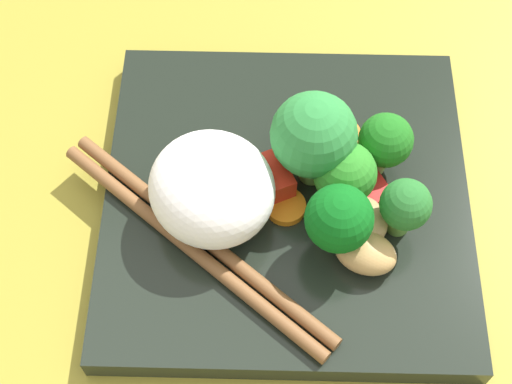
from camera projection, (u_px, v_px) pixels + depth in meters
ground_plane at (285, 214)px, 51.23cm from camera, size 110.00×110.00×2.00cm
square_plate at (286, 200)px, 49.57cm from camera, size 24.66×24.66×1.85cm
rice_mound at (211, 188)px, 45.71cm from camera, size 10.94×10.92×5.52cm
broccoli_floret_0 at (313, 136)px, 45.88cm from camera, size 5.35×5.35×7.08cm
broccoli_floret_1 at (338, 219)px, 43.82cm from camera, size 4.08×4.08×5.72cm
broccoli_floret_2 at (384, 142)px, 47.52cm from camera, size 3.48×3.48×4.72cm
broccoli_floret_3 at (344, 179)px, 46.11cm from camera, size 3.96×3.96×4.79cm
broccoli_floret_4 at (404, 207)px, 44.82cm from camera, size 3.13×3.13×4.96cm
carrot_slice_0 at (290, 207)px, 47.91cm from camera, size 2.93×2.93×0.55cm
carrot_slice_1 at (341, 134)px, 50.80cm from camera, size 3.39×3.39×0.45cm
carrot_slice_2 at (306, 146)px, 50.18cm from camera, size 3.38×3.38×0.69cm
pepper_chunk_0 at (368, 191)px, 48.00cm from camera, size 3.10×3.05×1.42cm
pepper_chunk_1 at (264, 176)px, 48.14cm from camera, size 4.08×4.19×2.18cm
chicken_piece_0 at (365, 253)px, 45.39cm from camera, size 3.72×4.41×2.17cm
chicken_piece_2 at (361, 220)px, 46.56cm from camera, size 4.55×4.41×2.07cm
chopstick_pair at (194, 242)px, 46.49cm from camera, size 14.20×18.34×0.87cm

